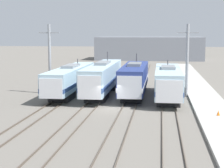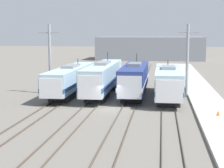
# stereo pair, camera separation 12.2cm
# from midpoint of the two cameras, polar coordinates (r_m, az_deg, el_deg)

# --- Properties ---
(ground_plane) EXTENTS (400.00, 400.00, 0.00)m
(ground_plane) POSITION_cam_midpoint_polar(r_m,az_deg,el_deg) (40.94, -0.59, -3.77)
(ground_plane) COLOR #666059
(rail_pair_far_left) EXTENTS (1.51, 120.00, 0.15)m
(rail_pair_far_left) POSITION_cam_midpoint_polar(r_m,az_deg,el_deg) (42.31, -9.35, -3.40)
(rail_pair_far_left) COLOR #4C4238
(rail_pair_far_left) RESTS_ON ground_plane
(rail_pair_center_left) EXTENTS (1.51, 120.00, 0.15)m
(rail_pair_center_left) POSITION_cam_midpoint_polar(r_m,az_deg,el_deg) (41.28, -3.57, -3.59)
(rail_pair_center_left) COLOR #4C4238
(rail_pair_center_left) RESTS_ON ground_plane
(rail_pair_center_right) EXTENTS (1.51, 120.00, 0.15)m
(rail_pair_center_right) POSITION_cam_midpoint_polar(r_m,az_deg,el_deg) (40.69, 2.44, -3.74)
(rail_pair_center_right) COLOR #4C4238
(rail_pair_center_right) RESTS_ON ground_plane
(rail_pair_far_right) EXTENTS (1.51, 120.00, 0.15)m
(rail_pair_far_right) POSITION_cam_midpoint_polar(r_m,az_deg,el_deg) (40.55, 8.56, -3.86)
(rail_pair_far_right) COLOR #4C4238
(rail_pair_far_right) RESTS_ON ground_plane
(locomotive_far_left) EXTENTS (2.94, 19.10, 4.51)m
(locomotive_far_left) POSITION_cam_midpoint_polar(r_m,az_deg,el_deg) (50.54, -6.48, 0.72)
(locomotive_far_left) COLOR #232326
(locomotive_far_left) RESTS_ON ground_plane
(locomotive_center_left) EXTENTS (2.88, 19.69, 5.53)m
(locomotive_center_left) POSITION_cam_midpoint_polar(r_m,az_deg,el_deg) (50.12, -1.54, 0.94)
(locomotive_center_left) COLOR #232326
(locomotive_center_left) RESTS_ON ground_plane
(locomotive_center_right) EXTENTS (3.01, 16.70, 5.37)m
(locomotive_center_right) POSITION_cam_midpoint_polar(r_m,az_deg,el_deg) (48.89, 3.34, 0.73)
(locomotive_center_right) COLOR black
(locomotive_center_right) RESTS_ON ground_plane
(locomotive_far_right) EXTENTS (3.13, 16.52, 4.60)m
(locomotive_far_right) POSITION_cam_midpoint_polar(r_m,az_deg,el_deg) (46.87, 8.45, 0.25)
(locomotive_far_right) COLOR #232326
(locomotive_far_right) RESTS_ON ground_plane
(catenary_tower_left) EXTENTS (2.83, 0.38, 9.38)m
(catenary_tower_left) POSITION_cam_midpoint_polar(r_m,az_deg,el_deg) (51.22, -9.54, 3.93)
(catenary_tower_left) COLOR gray
(catenary_tower_left) RESTS_ON ground_plane
(catenary_tower_right) EXTENTS (2.83, 0.38, 9.38)m
(catenary_tower_right) POSITION_cam_midpoint_polar(r_m,az_deg,el_deg) (49.11, 11.31, 3.73)
(catenary_tower_right) COLOR gray
(catenary_tower_right) RESTS_ON ground_plane
(platform) EXTENTS (4.00, 120.00, 0.30)m
(platform) POSITION_cam_midpoint_polar(r_m,az_deg,el_deg) (40.90, 15.07, -3.84)
(platform) COLOR #A8A59E
(platform) RESTS_ON ground_plane
(traffic_cone) EXTENTS (0.32, 0.32, 0.50)m
(traffic_cone) POSITION_cam_midpoint_polar(r_m,az_deg,el_deg) (37.56, 15.81, -4.26)
(traffic_cone) COLOR orange
(traffic_cone) RESTS_ON platform
(depot_building) EXTENTS (33.02, 15.97, 7.11)m
(depot_building) POSITION_cam_midpoint_polar(r_m,az_deg,el_deg) (120.26, 5.70, 5.45)
(depot_building) COLOR gray
(depot_building) RESTS_ON ground_plane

